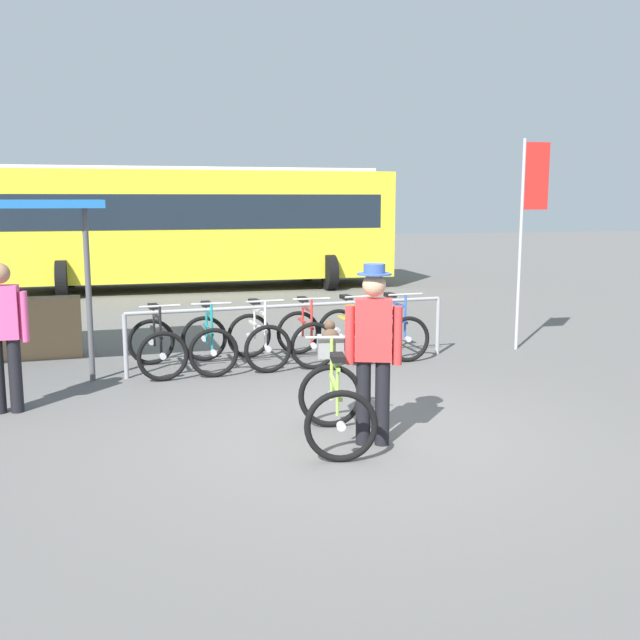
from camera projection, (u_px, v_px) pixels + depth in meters
name	position (u px, v px, depth m)	size (l,w,h in m)	color
ground_plane	(358.00, 435.00, 7.33)	(80.00, 80.00, 0.00)	#605E5B
bike_rack_rail	(293.00, 316.00, 10.26)	(4.59, 0.51, 0.88)	#99999E
racked_bike_black	(157.00, 346.00, 9.87)	(0.79, 1.19, 0.98)	black
racked_bike_teal	(209.00, 343.00, 10.10)	(0.69, 1.11, 0.97)	black
racked_bike_white	(258.00, 339.00, 10.33)	(0.77, 1.15, 0.97)	black
racked_bike_red	(306.00, 336.00, 10.56)	(0.67, 1.09, 0.97)	black
racked_bike_yellow	(351.00, 333.00, 10.80)	(0.80, 1.19, 0.98)	black
racked_bike_blue	(394.00, 331.00, 11.03)	(0.72, 1.15, 0.98)	black
featured_bicycle	(334.00, 391.00, 7.11)	(0.83, 1.25, 1.09)	black
person_with_featured_bike	(373.00, 347.00, 6.89)	(0.51, 0.32, 1.72)	black
pedestrian_with_backpack	(4.00, 328.00, 7.96)	(0.53, 0.34, 1.64)	black
bus_distant	(196.00, 221.00, 19.03)	(10.04, 3.52, 3.08)	yellow
banner_flag	(530.00, 204.00, 11.17)	(0.45, 0.05, 3.20)	#B2B2B7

